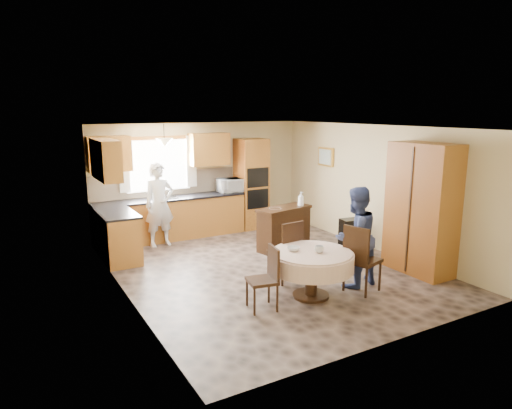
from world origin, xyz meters
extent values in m
cube|color=#6F5A4E|center=(0.00, 0.00, 0.00)|extent=(5.00, 6.00, 0.01)
cube|color=white|center=(0.00, 0.00, 2.50)|extent=(5.00, 6.00, 0.01)
cube|color=tan|center=(0.00, 3.00, 1.25)|extent=(5.00, 0.02, 2.50)
cube|color=tan|center=(0.00, -3.00, 1.25)|extent=(5.00, 0.02, 2.50)
cube|color=tan|center=(-2.50, 0.00, 1.25)|extent=(0.02, 6.00, 2.50)
cube|color=tan|center=(2.50, 0.00, 1.25)|extent=(0.02, 6.00, 2.50)
cube|color=white|center=(-1.00, 2.98, 1.60)|extent=(1.40, 0.03, 1.10)
cube|color=white|center=(-1.75, 2.93, 1.65)|extent=(0.22, 0.02, 1.15)
cube|color=white|center=(-0.25, 2.93, 1.65)|extent=(0.22, 0.02, 1.15)
cube|color=#B67C30|center=(-0.85, 2.70, 0.44)|extent=(3.30, 0.60, 0.88)
cube|color=black|center=(-0.85, 2.70, 0.90)|extent=(3.30, 0.64, 0.04)
cube|color=#B67C30|center=(-2.20, 1.80, 0.44)|extent=(0.60, 1.20, 0.88)
cube|color=black|center=(-2.20, 1.80, 0.90)|extent=(0.64, 1.20, 0.04)
cube|color=tan|center=(-0.85, 2.99, 1.18)|extent=(3.30, 0.02, 0.55)
cube|color=#BF832F|center=(-2.05, 2.83, 1.91)|extent=(0.85, 0.33, 0.72)
cube|color=#BF832F|center=(0.15, 2.83, 1.91)|extent=(0.90, 0.33, 0.72)
cube|color=#BF832F|center=(-2.33, 1.80, 1.91)|extent=(0.33, 1.20, 0.72)
cube|color=#B67C30|center=(1.15, 2.69, 1.06)|extent=(0.66, 0.62, 2.12)
cube|color=black|center=(1.15, 2.38, 1.25)|extent=(0.56, 0.01, 0.45)
cube|color=black|center=(1.15, 2.38, 0.75)|extent=(0.56, 0.01, 0.45)
cone|color=beige|center=(-1.00, 2.50, 2.12)|extent=(0.36, 0.36, 0.18)
cube|color=#33200E|center=(0.86, 0.82, 0.41)|extent=(1.23, 0.71, 0.82)
cube|color=black|center=(2.20, 0.33, 0.29)|extent=(0.46, 0.35, 0.57)
cube|color=#B67C30|center=(2.22, -1.41, 1.13)|extent=(0.59, 1.18, 2.25)
cylinder|color=#33200E|center=(-0.07, -1.39, 0.33)|extent=(0.18, 0.18, 0.65)
cylinder|color=#33200E|center=(-0.07, -1.39, 0.02)|extent=(0.55, 0.55, 0.04)
cylinder|color=beige|center=(-0.07, -1.39, 0.69)|extent=(1.20, 1.20, 0.05)
cylinder|color=beige|center=(-0.07, -1.39, 0.56)|extent=(1.26, 1.26, 0.26)
cube|color=#33200E|center=(-0.94, -1.40, 0.42)|extent=(0.46, 0.46, 0.05)
cube|color=#33200E|center=(-0.76, -1.43, 0.67)|extent=(0.10, 0.37, 0.47)
cylinder|color=#33200E|center=(-1.11, -1.56, 0.20)|extent=(0.03, 0.03, 0.40)
cylinder|color=#33200E|center=(-0.77, -1.56, 0.20)|extent=(0.03, 0.03, 0.40)
cylinder|color=#33200E|center=(-1.11, -1.23, 0.20)|extent=(0.03, 0.03, 0.40)
cylinder|color=#33200E|center=(-0.77, -1.23, 0.20)|extent=(0.03, 0.03, 0.40)
cube|color=#33200E|center=(-0.05, -0.61, 0.48)|extent=(0.49, 0.49, 0.05)
cube|color=#33200E|center=(-0.03, -0.82, 0.77)|extent=(0.43, 0.08, 0.53)
cylinder|color=#33200E|center=(-0.24, -0.81, 0.23)|extent=(0.04, 0.04, 0.46)
cylinder|color=#33200E|center=(0.14, -0.81, 0.23)|extent=(0.04, 0.04, 0.46)
cylinder|color=#33200E|center=(-0.24, -0.42, 0.23)|extent=(0.04, 0.04, 0.46)
cylinder|color=#33200E|center=(0.14, -0.42, 0.23)|extent=(0.04, 0.04, 0.46)
cube|color=#33200E|center=(0.76, -1.59, 0.50)|extent=(0.57, 0.57, 0.06)
cube|color=#33200E|center=(0.56, -1.65, 0.80)|extent=(0.16, 0.44, 0.55)
cylinder|color=#33200E|center=(0.56, -1.79, 0.24)|extent=(0.04, 0.04, 0.48)
cylinder|color=#33200E|center=(0.96, -1.79, 0.24)|extent=(0.04, 0.04, 0.48)
cylinder|color=#33200E|center=(0.56, -1.39, 0.24)|extent=(0.04, 0.04, 0.48)
cylinder|color=#33200E|center=(0.96, -1.39, 0.24)|extent=(0.04, 0.04, 0.48)
cube|color=gold|center=(2.47, 1.57, 1.73)|extent=(0.05, 0.51, 0.43)
cube|color=#9EB0BA|center=(2.44, 1.57, 1.73)|extent=(0.01, 0.43, 0.34)
imported|color=silver|center=(0.57, 2.65, 1.08)|extent=(0.59, 0.43, 0.31)
imported|color=silver|center=(-1.23, 2.30, 0.87)|extent=(0.67, 0.48, 1.74)
imported|color=navy|center=(0.80, -1.36, 0.81)|extent=(0.84, 0.69, 1.62)
imported|color=#B2B2B2|center=(0.65, 0.82, 0.85)|extent=(0.30, 0.30, 0.06)
imported|color=silver|center=(1.27, 0.82, 0.99)|extent=(0.16, 0.16, 0.33)
imported|color=#B2B2B2|center=(-0.01, -1.49, 0.77)|extent=(0.17, 0.17, 0.11)
imported|color=#B2B2B2|center=(-0.29, -1.22, 0.75)|extent=(0.25, 0.25, 0.06)
camera|label=1|loc=(-4.00, -6.65, 2.81)|focal=32.00mm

